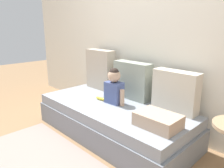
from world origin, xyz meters
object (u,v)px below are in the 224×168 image
banana (101,99)px  folded_blanket (158,120)px  toddler (114,86)px  throw_pillow_left (100,70)px  couch (113,119)px  throw_pillow_right (175,91)px  throw_pillow_center (132,80)px

banana → folded_blanket: size_ratio=0.42×
toddler → throw_pillow_left: bearing=153.2°
couch → throw_pillow_right: 0.82m
throw_pillow_center → toddler: throw_pillow_center is taller
throw_pillow_center → banana: size_ratio=3.04×
couch → throw_pillow_center: 0.55m
throw_pillow_right → folded_blanket: throw_pillow_right is taller
throw_pillow_right → folded_blanket: 0.49m
folded_blanket → toddler: bearing=167.7°
throw_pillow_left → throw_pillow_right: bearing=0.0°
throw_pillow_right → banana: bearing=-157.7°
couch → throw_pillow_right: bearing=29.3°
throw_pillow_center → toddler: bearing=-95.8°
couch → folded_blanket: 0.76m
couch → toddler: toddler is taller
throw_pillow_center → throw_pillow_left: bearing=180.0°
throw_pillow_left → throw_pillow_right: (1.23, 0.00, -0.06)m
throw_pillow_left → throw_pillow_center: 0.61m
banana → couch: bearing=-1.1°
toddler → folded_blanket: size_ratio=1.08×
toddler → banana: (-0.18, -0.05, -0.19)m
couch → toddler: 0.41m
throw_pillow_left → throw_pillow_center: throw_pillow_left is taller
folded_blanket → throw_pillow_right: bearing=101.9°
couch → throw_pillow_center: throw_pillow_center is taller
throw_pillow_left → folded_blanket: throw_pillow_left is taller
couch → throw_pillow_center: bearing=90.0°
toddler → banana: toddler is taller
throw_pillow_right → banana: size_ratio=2.94×
throw_pillow_left → toddler: bearing=-26.8°
toddler → folded_blanket: bearing=-12.3°
throw_pillow_center → throw_pillow_right: 0.61m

